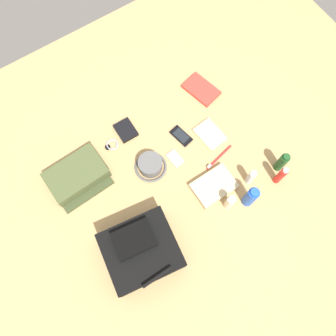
{
  "coord_description": "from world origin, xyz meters",
  "views": [
    {
      "loc": [
        0.3,
        0.45,
        1.6
      ],
      "look_at": [
        0.0,
        0.0,
        0.04
      ],
      "focal_mm": 36.46,
      "sensor_mm": 36.0,
      "label": 1
    }
  ],
  "objects": [
    {
      "name": "toiletry_pouch",
      "position": [
        0.39,
        -0.21,
        0.03
      ],
      "size": [
        0.29,
        0.23,
        0.07
      ],
      "color": "#47512D",
      "rests_on": "ground_plane"
    },
    {
      "name": "notepad",
      "position": [
        -0.29,
        -0.04,
        0.01
      ],
      "size": [
        0.12,
        0.16,
        0.02
      ],
      "primitive_type": "cube",
      "rotation": [
        0.0,
        0.0,
        0.08
      ],
      "color": "beige",
      "rests_on": "ground_plane"
    },
    {
      "name": "backpack",
      "position": [
        0.32,
        0.26,
        0.07
      ],
      "size": [
        0.35,
        0.32,
        0.16
      ],
      "color": "black",
      "rests_on": "ground_plane"
    },
    {
      "name": "paperback_novel",
      "position": [
        -0.4,
        -0.28,
        0.01
      ],
      "size": [
        0.16,
        0.21,
        0.02
      ],
      "color": "red",
      "rests_on": "ground_plane"
    },
    {
      "name": "wallet",
      "position": [
        0.06,
        -0.3,
        0.01
      ],
      "size": [
        0.09,
        0.11,
        0.02
      ],
      "primitive_type": "cube",
      "rotation": [
        0.0,
        0.0,
        -0.02
      ],
      "color": "black",
      "rests_on": "ground_plane"
    },
    {
      "name": "cell_phone",
      "position": [
        -0.16,
        -0.12,
        0.01
      ],
      "size": [
        0.08,
        0.12,
        0.01
      ],
      "color": "black",
      "rests_on": "ground_plane"
    },
    {
      "name": "bucket_hat",
      "position": [
        0.06,
        -0.06,
        0.03
      ],
      "size": [
        0.16,
        0.16,
        0.07
      ],
      "color": "#585858",
      "rests_on": "ground_plane"
    },
    {
      "name": "deodorant_spray",
      "position": [
        -0.23,
        0.34,
        0.08
      ],
      "size": [
        0.05,
        0.05,
        0.17
      ],
      "color": "blue",
      "rests_on": "ground_plane"
    },
    {
      "name": "wristwatch",
      "position": [
        0.16,
        -0.27,
        0.01
      ],
      "size": [
        0.07,
        0.06,
        0.01
      ],
      "color": "#99999E",
      "rests_on": "ground_plane"
    },
    {
      "name": "toothbrush",
      "position": [
        -0.24,
        0.09,
        0.01
      ],
      "size": [
        0.18,
        0.05,
        0.02
      ],
      "color": "red",
      "rests_on": "ground_plane"
    },
    {
      "name": "media_player",
      "position": [
        -0.06,
        -0.03,
        0.01
      ],
      "size": [
        0.06,
        0.09,
        0.01
      ],
      "color": "#B7B7BC",
      "rests_on": "ground_plane"
    },
    {
      "name": "ground_plane",
      "position": [
        0.0,
        0.0,
        -0.01
      ],
      "size": [
        2.64,
        2.02,
        0.02
      ],
      "primitive_type": "cube",
      "color": "tan",
      "rests_on": "ground"
    },
    {
      "name": "sunscreen_spray",
      "position": [
        -0.41,
        0.33,
        0.08
      ],
      "size": [
        0.03,
        0.03,
        0.16
      ],
      "color": "red",
      "rests_on": "ground_plane"
    },
    {
      "name": "toothpaste_tube",
      "position": [
        -0.3,
        0.26,
        0.06
      ],
      "size": [
        0.03,
        0.03,
        0.13
      ],
      "color": "white",
      "rests_on": "ground_plane"
    },
    {
      "name": "lotion_bottle",
      "position": [
        -0.14,
        0.3,
        0.06
      ],
      "size": [
        0.04,
        0.04,
        0.13
      ],
      "color": "beige",
      "rests_on": "ground_plane"
    },
    {
      "name": "folded_towel",
      "position": [
        -0.14,
        0.19,
        0.02
      ],
      "size": [
        0.2,
        0.14,
        0.04
      ],
      "primitive_type": "cube",
      "rotation": [
        0.0,
        0.0,
        0.0
      ],
      "color": "#C6B289",
      "rests_on": "ground_plane"
    },
    {
      "name": "shampoo_bottle",
      "position": [
        -0.46,
        0.28,
        0.07
      ],
      "size": [
        0.04,
        0.04,
        0.15
      ],
      "color": "#19471E",
      "rests_on": "ground_plane"
    }
  ]
}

